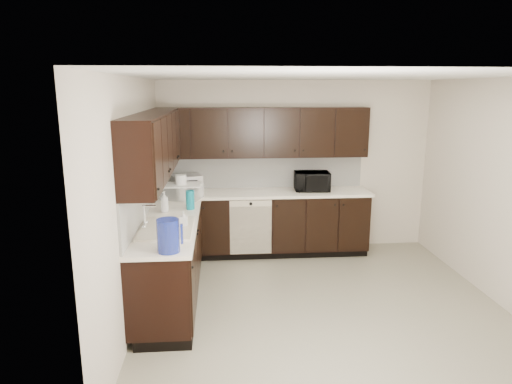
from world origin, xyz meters
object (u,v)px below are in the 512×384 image
sink (167,235)px  toaster_oven (187,184)px  microwave (312,181)px  storage_bin (182,192)px  blue_pitcher (168,236)px

sink → toaster_oven: 1.74m
sink → microwave: 2.55m
storage_bin → blue_pitcher: blue_pitcher is taller
storage_bin → toaster_oven: bearing=83.7°
sink → storage_bin: 1.37m
microwave → blue_pitcher: size_ratio=1.62×
sink → blue_pitcher: 0.73m
sink → blue_pitcher: (0.10, -0.69, 0.21)m
storage_bin → sink: bearing=-92.5°
microwave → blue_pitcher: bearing=-123.8°
microwave → sink: bearing=-134.8°
sink → storage_bin: size_ratio=1.70×
toaster_oven → blue_pitcher: (-0.00, -2.41, 0.03)m
storage_bin → microwave: bearing=10.8°
toaster_oven → storage_bin: (-0.04, -0.36, -0.03)m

